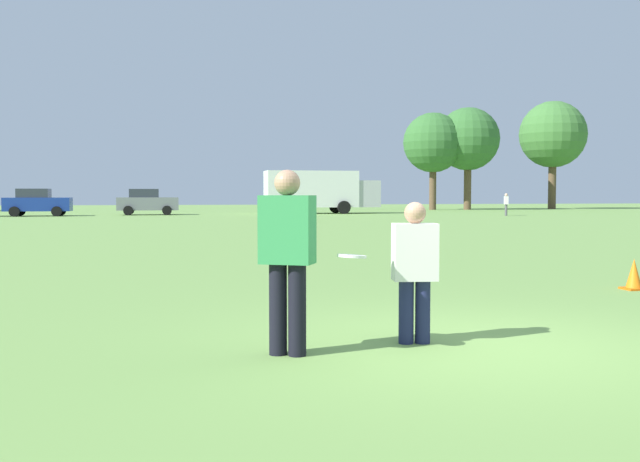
{
  "coord_description": "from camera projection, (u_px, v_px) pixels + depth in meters",
  "views": [
    {
      "loc": [
        -3.04,
        -6.54,
        1.48
      ],
      "look_at": [
        -1.39,
        1.01,
        1.09
      ],
      "focal_mm": 40.92,
      "sensor_mm": 36.0,
      "label": 1
    }
  ],
  "objects": [
    {
      "name": "frisbee",
      "position": [
        352.0,
        256.0,
        6.65
      ],
      "size": [
        0.27,
        0.27,
        0.05
      ],
      "color": "white"
    },
    {
      "name": "traffic_cone",
      "position": [
        634.0,
        275.0,
        11.25
      ],
      "size": [
        0.32,
        0.32,
        0.48
      ],
      "color": "#D8590C",
      "rests_on": "ground"
    },
    {
      "name": "tree_center_elm",
      "position": [
        433.0,
        143.0,
        67.14
      ],
      "size": [
        5.51,
        5.51,
        8.96
      ],
      "color": "brown",
      "rests_on": "ground"
    },
    {
      "name": "player_thrower",
      "position": [
        287.0,
        251.0,
        6.64
      ],
      "size": [
        0.55,
        0.46,
        1.7
      ],
      "color": "black",
      "rests_on": "ground"
    },
    {
      "name": "parked_car_mid_right",
      "position": [
        37.0,
        202.0,
        48.3
      ],
      "size": [
        4.21,
        2.24,
        1.82
      ],
      "color": "navy",
      "rests_on": "ground"
    },
    {
      "name": "bystander_sideline_watcher",
      "position": [
        506.0,
        203.0,
        48.95
      ],
      "size": [
        0.35,
        0.47,
        1.52
      ],
      "color": "#4C4C51",
      "rests_on": "ground"
    },
    {
      "name": "parked_car_near_right",
      "position": [
        147.0,
        202.0,
        51.13
      ],
      "size": [
        4.21,
        2.24,
        1.82
      ],
      "color": "slate",
      "rests_on": "ground"
    },
    {
      "name": "player_defender",
      "position": [
        415.0,
        265.0,
        7.18
      ],
      "size": [
        0.46,
        0.31,
        1.4
      ],
      "color": "#1E234C",
      "rests_on": "ground"
    },
    {
      "name": "box_truck",
      "position": [
        319.0,
        190.0,
        54.53
      ],
      "size": [
        8.52,
        3.06,
        3.18
      ],
      "color": "white",
      "rests_on": "ground"
    },
    {
      "name": "tree_east_birch",
      "position": [
        468.0,
        139.0,
        67.62
      ],
      "size": [
        5.84,
        5.84,
        9.5
      ],
      "color": "brown",
      "rests_on": "ground"
    },
    {
      "name": "tree_east_oak",
      "position": [
        553.0,
        135.0,
        70.87
      ],
      "size": [
        6.46,
        6.46,
        10.49
      ],
      "color": "brown",
      "rests_on": "ground"
    },
    {
      "name": "ground_plane",
      "position": [
        482.0,
        346.0,
        7.1
      ],
      "size": [
        184.37,
        184.37,
        0.0
      ],
      "primitive_type": "plane",
      "color": "#6B9347"
    }
  ]
}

